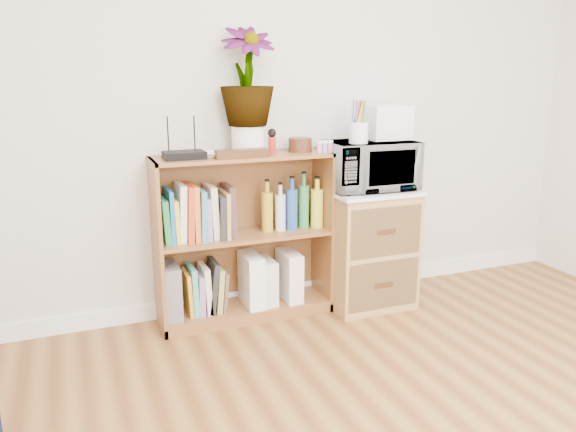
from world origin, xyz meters
TOP-DOWN VIEW (x-y plane):
  - skirting_board at (0.00, 2.24)m, footprint 4.00×0.02m
  - bookshelf at (-0.35, 2.10)m, footprint 1.00×0.30m
  - wicker_unit at (0.40, 2.02)m, footprint 0.50×0.45m
  - microwave at (0.40, 2.02)m, footprint 0.52×0.36m
  - pen_cup at (0.29, 1.95)m, footprint 0.11×0.11m
  - small_appliance at (0.54, 2.08)m, footprint 0.25×0.21m
  - router at (-0.68, 2.08)m, footprint 0.21×0.15m
  - white_bowl at (-0.54, 2.07)m, footprint 0.13×0.13m
  - plant_pot at (-0.31, 2.12)m, footprint 0.18×0.18m
  - potted_plant at (-0.31, 2.12)m, footprint 0.29×0.29m
  - trinket_box at (-0.38, 2.00)m, footprint 0.29×0.07m
  - kokeshi_doll at (-0.19, 2.06)m, footprint 0.04×0.04m
  - wooden_bowl at (-0.00, 2.11)m, footprint 0.13×0.13m
  - paint_jars at (0.10, 2.01)m, footprint 0.11×0.04m
  - file_box at (-0.78, 2.10)m, footprint 0.09×0.24m
  - magazine_holder_left at (-0.32, 2.09)m, footprint 0.10×0.24m
  - magazine_holder_mid at (-0.23, 2.09)m, footprint 0.08×0.21m
  - magazine_holder_right at (-0.08, 2.09)m, footprint 0.09×0.23m
  - cookbooks at (-0.61, 2.10)m, footprint 0.40×0.20m
  - liquor_bottles at (-0.01, 2.10)m, footprint 0.46×0.07m
  - lower_books at (-0.59, 2.10)m, footprint 0.24×0.19m

SIDE VIEW (x-z plane):
  - skirting_board at x=0.00m, z-range 0.00..0.10m
  - lower_books at x=-0.59m, z-range 0.05..0.35m
  - magazine_holder_mid at x=-0.23m, z-range 0.07..0.34m
  - magazine_holder_right at x=-0.08m, z-range 0.07..0.36m
  - file_box at x=-0.78m, z-range 0.07..0.37m
  - magazine_holder_left at x=-0.32m, z-range 0.07..0.37m
  - wicker_unit at x=0.40m, z-range 0.00..0.70m
  - bookshelf at x=-0.35m, z-range 0.00..0.95m
  - cookbooks at x=-0.61m, z-range 0.48..0.79m
  - liquor_bottles at x=-0.01m, z-range 0.49..0.81m
  - microwave at x=0.40m, z-range 0.72..1.00m
  - white_bowl at x=-0.54m, z-range 0.95..0.98m
  - router at x=-0.68m, z-range 0.95..0.99m
  - trinket_box at x=-0.38m, z-range 0.95..1.00m
  - paint_jars at x=0.10m, z-range 0.95..1.01m
  - wooden_bowl at x=0.00m, z-range 0.95..1.03m
  - kokeshi_doll at x=-0.19m, z-range 0.95..1.05m
  - plant_pot at x=-0.31m, z-range 0.95..1.11m
  - pen_cup at x=0.29m, z-range 1.00..1.12m
  - small_appliance at x=0.54m, z-range 1.00..1.20m
  - potted_plant at x=-0.31m, z-range 1.11..1.63m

